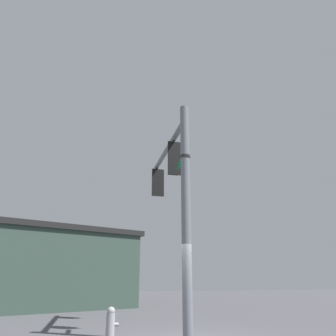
{
  "coord_description": "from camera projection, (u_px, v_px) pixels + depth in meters",
  "views": [
    {
      "loc": [
        -3.38,
        -9.13,
        1.55
      ],
      "look_at": [
        0.19,
        2.39,
        5.55
      ],
      "focal_mm": 36.02,
      "sensor_mm": 36.0,
      "label": 1
    }
  ],
  "objects": [
    {
      "name": "signal_pole",
      "position": [
        186.0,
        212.0,
        9.81
      ],
      "size": [
        0.28,
        0.28,
        6.84
      ],
      "primitive_type": "cylinder",
      "color": "slate",
      "rests_on": "ground"
    },
    {
      "name": "mast_arm",
      "position": [
        167.0,
        151.0,
        13.18
      ],
      "size": [
        0.61,
        5.28,
        0.19
      ],
      "primitive_type": "cylinder",
      "rotation": [
        0.0,
        1.57,
        1.49
      ],
      "color": "slate"
    },
    {
      "name": "traffic_light_nearest_pole",
      "position": [
        174.0,
        160.0,
        11.85
      ],
      "size": [
        0.54,
        0.49,
        1.31
      ],
      "color": "black"
    },
    {
      "name": "traffic_light_mid_inner",
      "position": [
        157.0,
        184.0,
        14.78
      ],
      "size": [
        0.54,
        0.49,
        1.31
      ],
      "color": "black"
    },
    {
      "name": "street_name_sign",
      "position": [
        183.0,
        159.0,
        10.59
      ],
      "size": [
        0.32,
        1.17,
        0.22
      ],
      "color": "#147238"
    },
    {
      "name": "storefront_building",
      "position": [
        31.0,
        268.0,
        19.6
      ],
      "size": [
        12.67,
        11.24,
        4.36
      ],
      "color": "#33473D",
      "rests_on": "ground"
    },
    {
      "name": "fire_hydrant",
      "position": [
        111.0,
        322.0,
        9.38
      ],
      "size": [
        0.35,
        0.24,
        0.82
      ],
      "color": "#99999E",
      "rests_on": "ground"
    }
  ]
}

